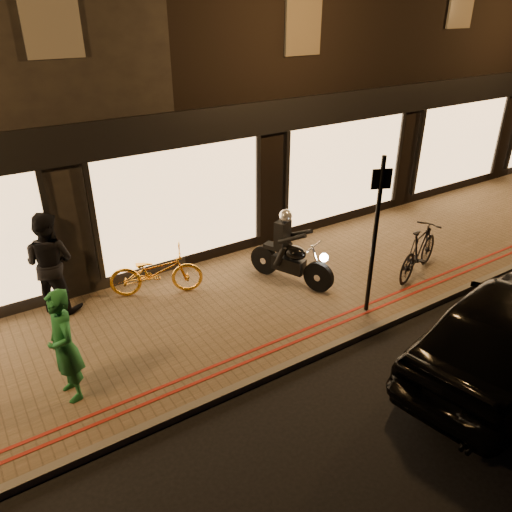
% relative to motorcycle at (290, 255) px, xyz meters
% --- Properties ---
extents(ground, '(90.00, 90.00, 0.00)m').
position_rel_motorcycle_xyz_m(ground, '(-1.54, -2.23, -0.73)').
color(ground, black).
rests_on(ground, ground).
extents(sidewalk, '(50.00, 4.00, 0.12)m').
position_rel_motorcycle_xyz_m(sidewalk, '(-1.54, -0.23, -0.67)').
color(sidewalk, brown).
rests_on(sidewalk, ground).
extents(kerb_stone, '(50.00, 0.14, 0.12)m').
position_rel_motorcycle_xyz_m(kerb_stone, '(-1.54, -2.18, -0.67)').
color(kerb_stone, '#59544C').
rests_on(kerb_stone, ground).
extents(red_kerb_lines, '(50.00, 0.26, 0.01)m').
position_rel_motorcycle_xyz_m(red_kerb_lines, '(-1.54, -1.68, -0.61)').
color(red_kerb_lines, maroon).
rests_on(red_kerb_lines, sidewalk).
extents(building_row, '(48.00, 10.11, 8.50)m').
position_rel_motorcycle_xyz_m(building_row, '(-1.54, 6.76, 3.51)').
color(building_row, black).
rests_on(building_row, ground).
extents(motorcycle, '(0.91, 1.83, 1.59)m').
position_rel_motorcycle_xyz_m(motorcycle, '(0.00, 0.00, 0.00)').
color(motorcycle, black).
rests_on(motorcycle, sidewalk).
extents(sign_post, '(0.33, 0.16, 3.00)m').
position_rel_motorcycle_xyz_m(sign_post, '(0.61, -1.68, 1.06)').
color(sign_post, black).
rests_on(sign_post, sidewalk).
extents(bicycle_gold, '(1.93, 1.30, 0.96)m').
position_rel_motorcycle_xyz_m(bicycle_gold, '(-2.51, 1.05, -0.13)').
color(bicycle_gold, gold).
rests_on(bicycle_gold, sidewalk).
extents(bicycle_dark, '(1.92, 1.10, 1.11)m').
position_rel_motorcycle_xyz_m(bicycle_dark, '(2.48, -1.24, -0.06)').
color(bicycle_dark, black).
rests_on(bicycle_dark, sidewalk).
extents(person_green, '(0.50, 0.70, 1.78)m').
position_rel_motorcycle_xyz_m(person_green, '(-4.72, -1.00, 0.28)').
color(person_green, '#1B6630').
rests_on(person_green, sidewalk).
extents(person_dark, '(1.21, 1.19, 1.96)m').
position_rel_motorcycle_xyz_m(person_dark, '(-4.32, 1.57, 0.37)').
color(person_dark, black).
rests_on(person_dark, sidewalk).
extents(parked_car, '(4.86, 2.69, 1.57)m').
position_rel_motorcycle_xyz_m(parked_car, '(1.33, -4.04, 0.05)').
color(parked_car, black).
rests_on(parked_car, ground).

